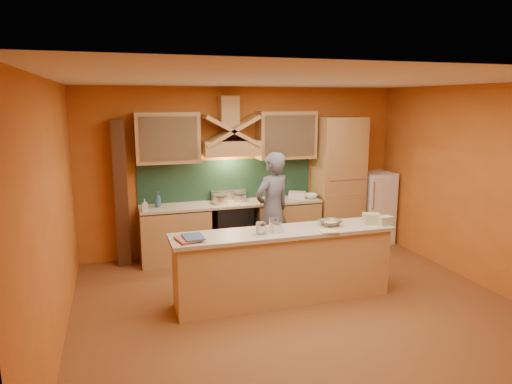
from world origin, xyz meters
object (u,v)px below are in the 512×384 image
object	(u,v)px
person	(272,210)
kitchen_scale	(276,228)
stove	(232,230)
mixing_bowl	(330,223)
fridge	(374,207)

from	to	relation	value
person	kitchen_scale	size ratio (longest dim) A/B	14.57
stove	kitchen_scale	size ratio (longest dim) A/B	7.26
mixing_bowl	person	bearing A→B (deg)	107.40
person	kitchen_scale	bearing A→B (deg)	49.04
person	kitchen_scale	distance (m)	1.36
stove	fridge	xyz separation A→B (m)	(2.70, 0.00, 0.20)
kitchen_scale	mixing_bowl	bearing A→B (deg)	-9.00
mixing_bowl	stove	bearing A→B (deg)	115.12
stove	kitchen_scale	world-z (taller)	kitchen_scale
stove	mixing_bowl	distance (m)	2.12
stove	person	size ratio (longest dim) A/B	0.50
stove	kitchen_scale	xyz separation A→B (m)	(0.08, -1.93, 0.55)
stove	mixing_bowl	xyz separation A→B (m)	(0.87, -1.86, 0.53)
stove	person	bearing A→B (deg)	-52.48
person	mixing_bowl	distance (m)	1.29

